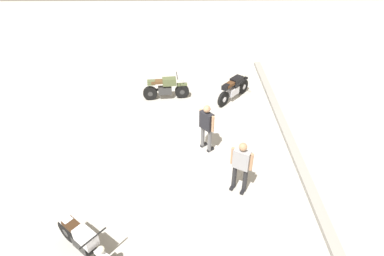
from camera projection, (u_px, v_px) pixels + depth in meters
ground_plane at (158, 151)px, 11.20m from camera, size 40.00×40.00×0.00m
curb_edge at (293, 148)px, 11.20m from camera, size 14.00×0.30×0.15m
motorcycle_olive_vintage at (166, 88)px, 13.84m from camera, size 0.70×1.96×1.07m
motorcycle_silver_cruiser at (84, 242)px, 7.62m from camera, size 1.42×1.69×1.09m
motorcycle_black_cruiser at (234, 88)px, 13.76m from camera, size 1.65×1.47×1.09m
person_in_black_shirt at (207, 125)px, 10.71m from camera, size 0.57×0.54×1.72m
person_in_gray_shirt at (241, 164)px, 9.18m from camera, size 0.49×0.61×1.69m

